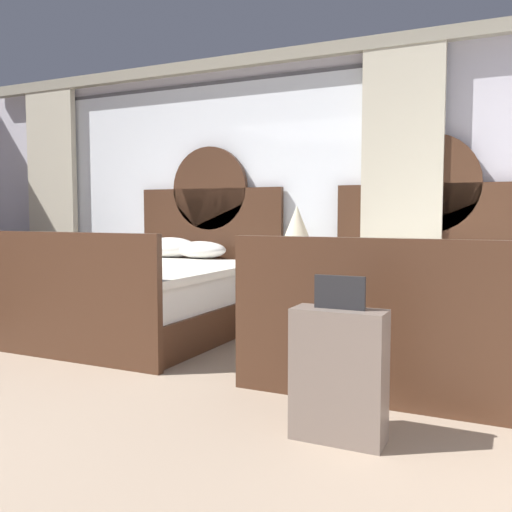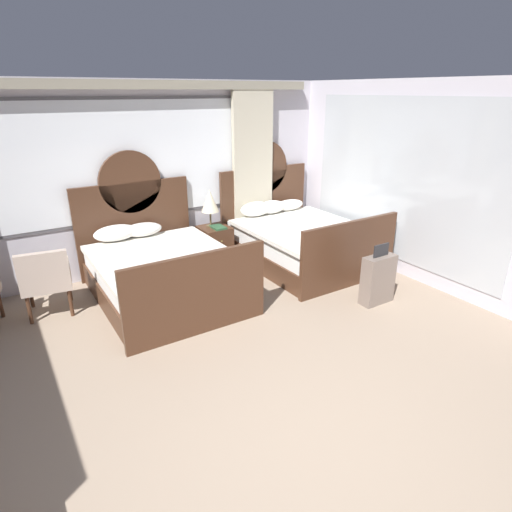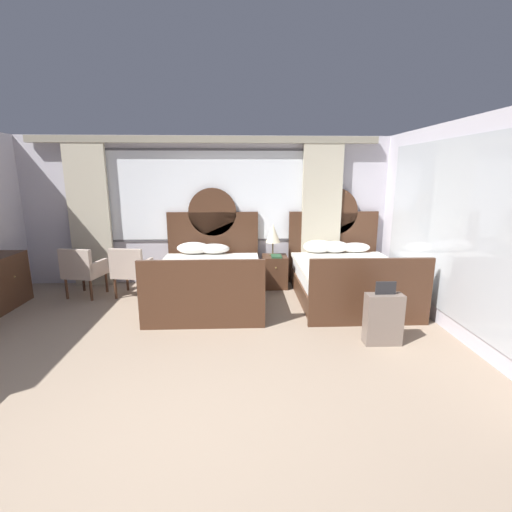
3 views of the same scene
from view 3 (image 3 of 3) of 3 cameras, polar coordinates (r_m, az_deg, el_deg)
The scene contains 11 objects.
ground_plane at distance 3.35m, azimuth -13.92°, elevation -25.08°, with size 24.00×24.00×0.00m, color gray.
wall_back_window at distance 6.81m, azimuth -7.68°, elevation 7.59°, with size 6.68×0.22×2.70m.
wall_right_mirror at distance 5.23m, azimuth 29.40°, elevation 3.62°, with size 0.08×4.77×2.70m.
bed_near_window at distance 5.95m, azimuth -7.40°, elevation -3.56°, with size 1.67×2.17×1.79m.
bed_near_mirror at distance 6.18m, azimuth 13.99°, elevation -3.19°, with size 1.67×2.17×1.79m.
nightstand_between_beds at distance 6.62m, azimuth 2.94°, elevation -2.45°, with size 0.45×0.47×0.59m.
table_lamp_on_nightstand at distance 6.53m, azimuth 2.68°, elevation 3.53°, with size 0.27×0.27×0.57m.
book_on_nightstand at distance 6.46m, azimuth 3.22°, elevation -0.02°, with size 0.18×0.26×0.03m.
armchair_by_window_left at distance 6.42m, azimuth -19.09°, elevation -1.87°, with size 0.62×0.62×0.85m.
armchair_by_window_centre at distance 6.69m, azimuth -25.62°, elevation -1.85°, with size 0.65×0.65×0.85m.
suitcase_on_floor at distance 4.71m, azimuth 19.38°, elevation -9.31°, with size 0.44×0.19×0.79m.
Camera 3 is at (0.62, -2.58, 2.04)m, focal length 25.42 mm.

